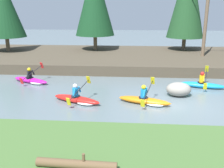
{
  "coord_description": "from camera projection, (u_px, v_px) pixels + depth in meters",
  "views": [
    {
      "loc": [
        -2.36,
        -12.7,
        4.76
      ],
      "look_at": [
        -3.46,
        1.57,
        0.55
      ],
      "focal_mm": 42.0,
      "sensor_mm": 36.0,
      "label": 1
    }
  ],
  "objects": [
    {
      "name": "ground_plane",
      "position": [
        177.0,
        104.0,
        13.32
      ],
      "size": [
        90.0,
        90.0,
        0.0
      ],
      "primitive_type": "plane",
      "color": "slate"
    },
    {
      "name": "riverbank_far",
      "position": [
        158.0,
        59.0,
        23.23
      ],
      "size": [
        44.0,
        10.42,
        0.75
      ],
      "color": "#4C4233",
      "rests_on": "ground"
    },
    {
      "name": "conifer_tree_far_left",
      "position": [
        4.0,
        7.0,
        23.9
      ],
      "size": [
        3.66,
        3.66,
        6.73
      ],
      "color": "brown",
      "rests_on": "riverbank_far"
    },
    {
      "name": "bare_tree_upstream",
      "position": [
        207.0,
        12.0,
        21.38
      ],
      "size": [
        4.21,
        4.16,
        7.69
      ],
      "color": "brown",
      "rests_on": "riverbank_far"
    },
    {
      "name": "kayaker_lead",
      "position": [
        203.0,
        84.0,
        16.02
      ],
      "size": [
        2.77,
        2.04,
        1.2
      ],
      "rotation": [
        0.0,
        0.0,
        -0.28
      ],
      "color": "#1993D6",
      "rests_on": "ground"
    },
    {
      "name": "kayaker_middle",
      "position": [
        146.0,
        100.0,
        13.32
      ],
      "size": [
        2.76,
        2.02,
        1.2
      ],
      "rotation": [
        0.0,
        0.0,
        -0.31
      ],
      "color": "orange",
      "rests_on": "ground"
    },
    {
      "name": "kayaker_trailing",
      "position": [
        78.0,
        99.0,
        13.51
      ],
      "size": [
        2.73,
        1.99,
        1.2
      ],
      "rotation": [
        0.0,
        0.0,
        -0.38
      ],
      "color": "red",
      "rests_on": "ground"
    },
    {
      "name": "kayaker_far_back",
      "position": [
        32.0,
        80.0,
        17.05
      ],
      "size": [
        2.72,
        1.98,
        1.2
      ],
      "rotation": [
        0.0,
        0.0,
        -0.39
      ],
      "color": "#C61999",
      "rests_on": "ground"
    },
    {
      "name": "boulder_midstream",
      "position": [
        179.0,
        89.0,
        14.51
      ],
      "size": [
        1.37,
        1.07,
        0.77
      ],
      "color": "gray",
      "rests_on": "ground"
    },
    {
      "name": "driftwood_log",
      "position": [
        76.0,
        164.0,
        6.84
      ],
      "size": [
        2.15,
        0.33,
        0.44
      ],
      "rotation": [
        0.0,
        0.0,
        -0.04
      ],
      "color": "brown",
      "rests_on": "riverbank_near"
    }
  ]
}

